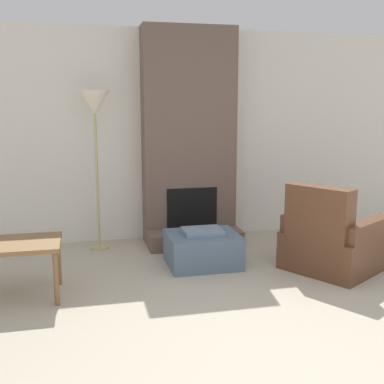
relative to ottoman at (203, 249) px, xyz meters
name	(u,v)px	position (x,y,z in m)	size (l,w,h in m)	color
ground_plane	(283,355)	(0.08, -1.94, -0.18)	(24.00, 24.00, 0.00)	#B2A893
wall_back	(185,135)	(0.08, 1.22, 1.12)	(7.41, 0.06, 2.60)	silver
fireplace	(189,144)	(0.08, 0.99, 1.03)	(1.13, 0.71, 2.60)	brown
ottoman	(203,249)	(0.00, 0.00, 0.00)	(0.74, 0.62, 0.39)	slate
armchair	(332,244)	(1.27, -0.42, 0.09)	(1.23, 1.20, 0.91)	brown
side_table	(16,249)	(-1.80, -0.48, 0.26)	(0.75, 0.58, 0.51)	brown
floor_lamp_left	(95,109)	(-1.05, 0.87, 1.45)	(0.35, 0.35, 1.85)	tan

